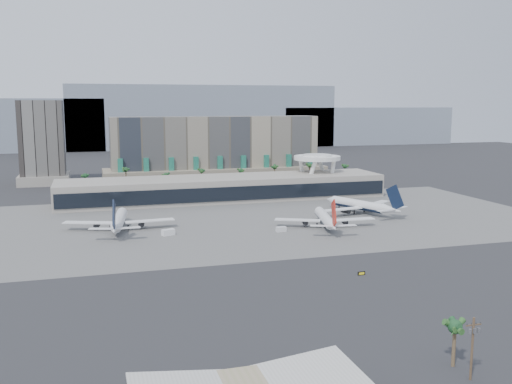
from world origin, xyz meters
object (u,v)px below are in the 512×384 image
object	(u,v)px
airliner_right	(361,205)
service_vehicle_a	(168,232)
utility_pole	(473,343)
airliner_centre	(325,218)
airliner_left	(119,220)
taxiway_sign	(361,273)
service_vehicle_b	(281,229)

from	to	relation	value
airliner_right	service_vehicle_a	bearing A→B (deg)	169.42
service_vehicle_a	utility_pole	bearing A→B (deg)	-93.78
airliner_centre	service_vehicle_a	distance (m)	63.73
airliner_right	airliner_left	bearing A→B (deg)	159.89
airliner_centre	airliner_right	xyz separation A→B (m)	(27.51, 22.96, 0.22)
taxiway_sign	airliner_centre	bearing A→B (deg)	71.56
airliner_centre	service_vehicle_b	world-z (taller)	airliner_centre
airliner_centre	taxiway_sign	size ratio (longest dim) A/B	17.42
service_vehicle_a	airliner_left	bearing A→B (deg)	120.38
airliner_right	taxiway_sign	bearing A→B (deg)	-138.96
service_vehicle_a	taxiway_sign	world-z (taller)	service_vehicle_a
utility_pole	airliner_centre	bearing A→B (deg)	78.47
utility_pole	service_vehicle_b	bearing A→B (deg)	87.20
utility_pole	service_vehicle_a	size ratio (longest dim) A/B	2.47
airliner_right	service_vehicle_b	size ratio (longest dim) A/B	11.04
airliner_centre	service_vehicle_a	xyz separation A→B (m)	(-63.56, 3.94, -2.54)
utility_pole	service_vehicle_b	xyz separation A→B (m)	(6.13, 125.33, -6.15)
service_vehicle_a	airliner_centre	bearing A→B (deg)	-23.24
utility_pole	airliner_centre	size ratio (longest dim) A/B	0.29
service_vehicle_b	taxiway_sign	world-z (taller)	service_vehicle_b
airliner_centre	taxiway_sign	bearing A→B (deg)	-90.43
utility_pole	service_vehicle_a	world-z (taller)	utility_pole
airliner_right	service_vehicle_b	xyz separation A→B (m)	(-47.41, -25.32, -2.95)
airliner_left	taxiway_sign	distance (m)	105.02
airliner_left	airliner_centre	world-z (taller)	airliner_left
taxiway_sign	service_vehicle_a	bearing A→B (deg)	120.85
utility_pole	service_vehicle_b	world-z (taller)	utility_pole
airliner_left	taxiway_sign	xyz separation A→B (m)	(65.41, -82.09, -3.42)
service_vehicle_b	taxiway_sign	bearing A→B (deg)	-89.56
airliner_left	taxiway_sign	bearing A→B (deg)	-43.82
utility_pole	airliner_centre	distance (m)	130.36
service_vehicle_a	service_vehicle_b	world-z (taller)	service_vehicle_a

